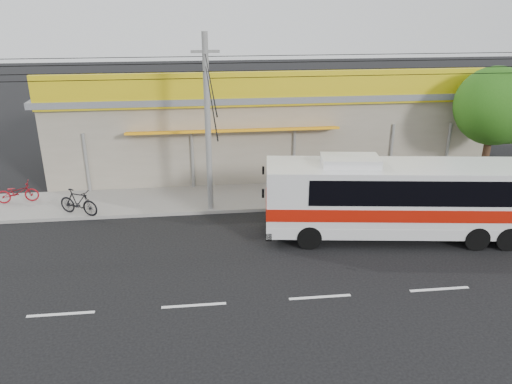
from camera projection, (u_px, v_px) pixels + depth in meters
ground at (304, 259)px, 18.22m from camera, size 120.00×120.00×0.00m
sidewalk at (278, 196)px, 23.73m from camera, size 30.00×3.20×0.15m
lane_markings at (320, 297)px, 15.91m from camera, size 50.00×0.12×0.01m
storefront_building at (264, 123)px, 28.03m from camera, size 22.60×9.20×5.70m
coach_bus at (411, 195)px, 19.22m from camera, size 11.03×3.69×3.33m
motorbike_red at (17, 192)px, 22.65m from camera, size 1.88×0.86×0.95m
motorbike_dark at (78, 202)px, 21.34m from camera, size 1.94×1.33×1.14m
utility_pole at (206, 66)px, 19.89m from camera, size 34.00×14.00×7.67m
tree_near at (497, 109)px, 23.04m from camera, size 3.63×3.63×6.02m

